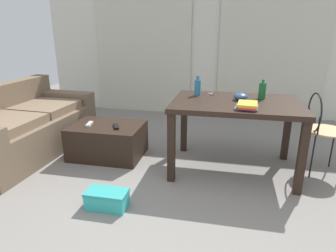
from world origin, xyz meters
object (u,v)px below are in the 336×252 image
(bottle_near, at_px, (198,87))
(craft_table, at_px, (236,111))
(bottle_far, at_px, (262,91))
(book_stack, at_px, (247,106))
(scissors, at_px, (211,94))
(wire_chair, at_px, (320,124))
(coffee_table, at_px, (108,140))
(tv_remote_primary, at_px, (89,124))
(bowl, at_px, (241,97))
(couch, at_px, (21,127))
(shoebox, at_px, (107,199))
(tv_remote_secondary, at_px, (116,127))

(bottle_near, bearing_deg, craft_table, -24.42)
(craft_table, relative_size, bottle_far, 6.44)
(book_stack, distance_m, scissors, 0.64)
(wire_chair, relative_size, bottle_far, 4.28)
(coffee_table, bearing_deg, tv_remote_primary, -166.05)
(craft_table, height_order, bottle_near, bottle_near)
(tv_remote_primary, bearing_deg, book_stack, -19.85)
(bottle_far, bearing_deg, wire_chair, -5.06)
(scissors, bearing_deg, bowl, -33.97)
(coffee_table, distance_m, bottle_far, 1.81)
(coffee_table, relative_size, tv_remote_primary, 4.83)
(bottle_far, distance_m, book_stack, 0.46)
(couch, height_order, craft_table, couch)
(bottle_far, relative_size, shoebox, 0.57)
(tv_remote_secondary, height_order, shoebox, tv_remote_secondary)
(coffee_table, distance_m, bottle_near, 1.22)
(book_stack, xyz_separation_m, tv_remote_primary, (-1.72, 0.26, -0.38))
(coffee_table, relative_size, craft_table, 0.64)
(bottle_near, bearing_deg, tv_remote_primary, -171.34)
(wire_chair, xyz_separation_m, shoebox, (-1.87, -1.07, -0.45))
(craft_table, distance_m, shoebox, 1.51)
(tv_remote_secondary, bearing_deg, couch, 152.91)
(craft_table, height_order, book_stack, book_stack)
(craft_table, xyz_separation_m, bottle_far, (0.25, 0.16, 0.18))
(couch, distance_m, bottle_far, 2.81)
(tv_remote_primary, xyz_separation_m, tv_remote_secondary, (0.33, -0.02, -0.00))
(craft_table, height_order, tv_remote_primary, craft_table)
(craft_table, bearing_deg, wire_chair, 7.64)
(bottle_far, xyz_separation_m, bowl, (-0.21, -0.11, -0.05))
(bottle_far, height_order, book_stack, bottle_far)
(wire_chair, bearing_deg, tv_remote_primary, -177.49)
(tv_remote_primary, bearing_deg, scissors, -0.20)
(bowl, xyz_separation_m, tv_remote_secondary, (-1.34, -0.07, -0.39))
(bottle_far, xyz_separation_m, shoebox, (-1.28, -1.12, -0.76))
(bottle_far, distance_m, bowl, 0.24)
(tv_remote_primary, bearing_deg, bottle_near, -2.56)
(scissors, bearing_deg, tv_remote_secondary, -164.54)
(bottle_near, bearing_deg, bottle_far, -2.09)
(tv_remote_secondary, bearing_deg, craft_table, -27.89)
(wire_chair, bearing_deg, bottle_near, 176.52)
(tv_remote_primary, distance_m, tv_remote_secondary, 0.33)
(couch, xyz_separation_m, bottle_far, (2.75, 0.21, 0.52))
(couch, relative_size, coffee_table, 2.28)
(craft_table, bearing_deg, book_stack, -70.27)
(coffee_table, xyz_separation_m, book_stack, (1.53, -0.31, 0.58))
(wire_chair, distance_m, shoebox, 2.20)
(bottle_near, xyz_separation_m, book_stack, (0.51, -0.45, -0.06))
(bottle_near, height_order, bottle_far, bottle_near)
(book_stack, xyz_separation_m, scissors, (-0.37, 0.53, -0.02))
(scissors, relative_size, shoebox, 0.35)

